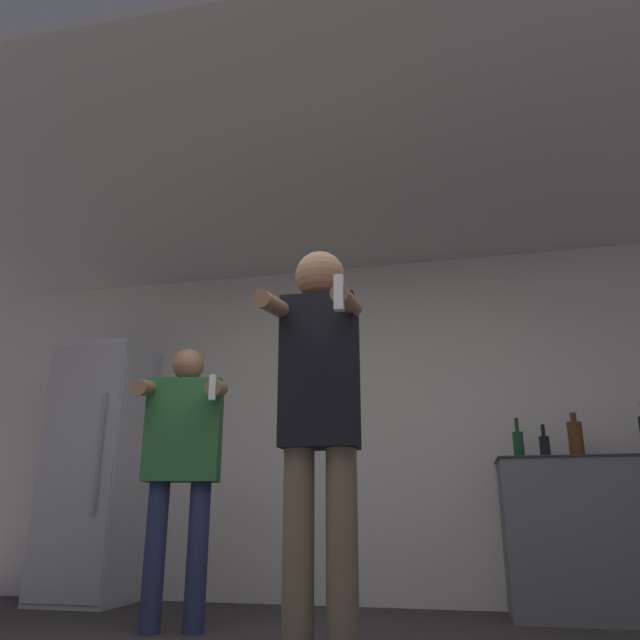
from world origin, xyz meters
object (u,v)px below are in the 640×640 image
at_px(person_woman_foreground, 320,413).
at_px(person_man_side, 182,452).
at_px(refrigerator, 98,469).
at_px(bottle_clear_vodka, 576,438).
at_px(bottle_short_whiskey, 518,444).
at_px(bottle_brown_liquor, 545,446).

relative_size(person_woman_foreground, person_man_side, 1.12).
height_order(refrigerator, person_man_side, refrigerator).
bearing_deg(bottle_clear_vodka, refrigerator, -179.52).
relative_size(refrigerator, person_man_side, 1.19).
bearing_deg(person_woman_foreground, bottle_short_whiskey, 62.54).
bearing_deg(refrigerator, bottle_short_whiskey, 0.54).
relative_size(bottle_brown_liquor, person_woman_foreground, 0.14).
relative_size(refrigerator, bottle_brown_liquor, 7.77).
height_order(bottle_brown_liquor, person_woman_foreground, person_woman_foreground).
bearing_deg(refrigerator, bottle_brown_liquor, 0.51).
relative_size(bottle_brown_liquor, bottle_short_whiskey, 0.88).
bearing_deg(bottle_brown_liquor, refrigerator, -179.49).
height_order(bottle_brown_liquor, bottle_short_whiskey, bottle_short_whiskey).
bearing_deg(bottle_clear_vodka, person_man_side, -157.44).
bearing_deg(bottle_short_whiskey, person_man_side, -153.79).
distance_m(refrigerator, bottle_brown_liquor, 3.26).
height_order(refrigerator, bottle_short_whiskey, refrigerator).
xyz_separation_m(bottle_clear_vodka, bottle_short_whiskey, (-0.36, -0.00, -0.03)).
bearing_deg(refrigerator, person_woman_foreground, -39.95).
xyz_separation_m(bottle_clear_vodka, person_woman_foreground, (-1.31, -1.83, -0.07)).
bearing_deg(bottle_brown_liquor, bottle_short_whiskey, 180.00).
distance_m(bottle_clear_vodka, bottle_short_whiskey, 0.37).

